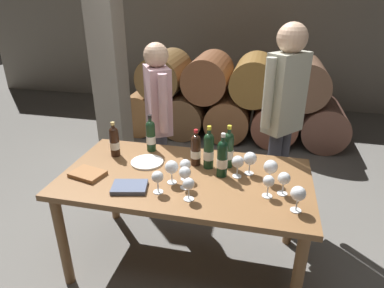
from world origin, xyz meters
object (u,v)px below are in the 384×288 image
serving_plate (147,162)px  wine_glass_1 (172,168)px  wine_bottle_5 (209,150)px  wine_bottle_2 (151,135)px  wine_bottle_1 (228,149)px  taster_seated_left (159,114)px  wine_glass_10 (284,179)px  dining_table (186,187)px  wine_glass_2 (269,182)px  sommelier_presenting (284,109)px  wine_glass_9 (271,167)px  wine_bottle_0 (196,149)px  leather_ledger (130,187)px  wine_glass_6 (158,178)px  wine_glass_8 (185,165)px  wine_glass_3 (298,194)px  tasting_notebook (88,174)px  wine_bottle_4 (114,141)px  wine_glass_5 (185,173)px  wine_bottle_3 (222,158)px  wine_glass_0 (189,185)px  wine_glass_7 (238,162)px  wine_glass_4 (250,159)px

serving_plate → wine_glass_1: bearing=-41.5°
wine_bottle_5 → wine_bottle_2: bearing=160.3°
wine_bottle_1 → taster_seated_left: taster_seated_left is taller
wine_glass_10 → dining_table: bearing=172.5°
dining_table → wine_glass_1: wine_glass_1 is taller
wine_bottle_2 → wine_glass_2: bearing=-26.8°
wine_bottle_5 → sommelier_presenting: size_ratio=0.19×
wine_glass_2 → wine_glass_9: size_ratio=0.88×
wine_bottle_0 → leather_ledger: (-0.34, -0.42, -0.11)m
wine_glass_2 → wine_glass_6: (-0.67, -0.11, 0.00)m
wine_glass_8 → sommelier_presenting: size_ratio=0.09×
wine_bottle_5 → wine_glass_3: wine_bottle_5 is taller
wine_glass_9 → tasting_notebook: wine_glass_9 is taller
wine_bottle_0 → wine_bottle_4: (-0.63, 0.00, 0.00)m
wine_bottle_5 → serving_plate: 0.47m
wine_glass_8 → wine_bottle_5: bearing=59.4°
wine_glass_5 → wine_glass_6: wine_glass_5 is taller
wine_bottle_4 → wine_glass_5: bearing=-27.7°
wine_glass_1 → wine_glass_8: bearing=38.4°
wine_bottle_1 → wine_bottle_3: 0.15m
wine_bottle_1 → wine_bottle_4: 0.87m
wine_glass_0 → wine_glass_9: wine_glass_9 is taller
wine_glass_1 → wine_glass_3: wine_glass_1 is taller
taster_seated_left → wine_glass_3: bearing=-40.2°
wine_bottle_1 → leather_ledger: wine_bottle_1 is taller
wine_bottle_0 → wine_glass_7: wine_bottle_0 is taller
wine_glass_2 → wine_glass_10: bearing=28.1°
wine_glass_3 → tasting_notebook: size_ratio=0.73×
wine_glass_0 → wine_bottle_2: bearing=126.7°
wine_bottle_1 → sommelier_presenting: size_ratio=0.18×
wine_bottle_1 → sommelier_presenting: bearing=55.6°
wine_glass_9 → wine_bottle_0: bearing=164.9°
wine_glass_9 → wine_glass_4: bearing=146.5°
wine_bottle_2 → serving_plate: 0.25m
wine_glass_0 → wine_bottle_3: bearing=65.4°
wine_bottle_3 → wine_glass_7: bearing=4.8°
wine_bottle_5 → wine_glass_0: 0.43m
wine_glass_5 → leather_ledger: bearing=-164.8°
wine_glass_3 → tasting_notebook: wine_glass_3 is taller
wine_bottle_0 → tasting_notebook: bearing=-154.3°
wine_glass_2 → wine_glass_3: wine_glass_3 is taller
sommelier_presenting → taster_seated_left: sommelier_presenting is taller
wine_glass_1 → tasting_notebook: bearing=-175.9°
wine_bottle_1 → wine_glass_6: (-0.38, -0.44, -0.03)m
wine_bottle_2 → wine_bottle_4: 0.28m
wine_glass_0 → wine_glass_2: bearing=16.9°
wine_glass_1 → wine_glass_10: bearing=2.1°
wine_glass_4 → wine_glass_7: bearing=-142.2°
wine_glass_6 → tasting_notebook: (-0.54, 0.09, -0.09)m
wine_glass_1 → wine_glass_8: wine_glass_1 is taller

